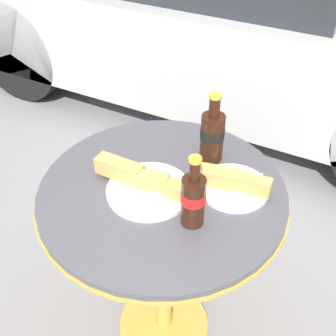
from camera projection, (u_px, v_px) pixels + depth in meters
The scene contains 7 objects.
ground_plane at pixel (164, 324), 1.68m from camera, with size 30.00×30.00×0.00m, color gray.
bistro_table at pixel (163, 223), 1.30m from camera, with size 0.73×0.73×0.74m.
cola_bottle_left at pixel (212, 135), 1.27m from camera, with size 0.07×0.07×0.23m.
cola_bottle_right at pixel (193, 198), 1.06m from camera, with size 0.06×0.06×0.21m.
lunch_plate_near at pixel (146, 184), 1.19m from camera, with size 0.33×0.24×0.07m.
lunch_plate_far at pixel (232, 183), 1.20m from camera, with size 0.22×0.20×0.06m.
parked_car at pixel (228, 5), 2.85m from camera, with size 3.95×1.80×1.20m.
Camera 1 is at (0.43, -0.79, 1.56)m, focal length 45.00 mm.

